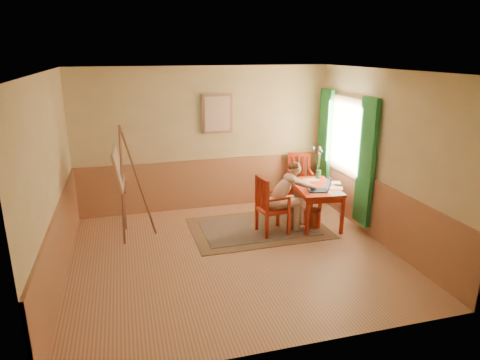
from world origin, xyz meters
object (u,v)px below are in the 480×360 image
object	(u,v)px
chair_left	(270,206)
easel	(121,172)
laptop	(321,188)
chair_back	(300,180)
figure	(286,194)
table	(315,190)

from	to	relation	value
chair_left	easel	xyz separation A→B (m)	(-2.43, 0.54, 0.63)
chair_left	laptop	world-z (taller)	chair_left
chair_left	laptop	size ratio (longest dim) A/B	2.46
chair_back	laptop	bearing A→B (deg)	-97.49
figure	table	bearing A→B (deg)	17.37
table	easel	world-z (taller)	easel
laptop	figure	bearing A→B (deg)	171.71
chair_left	laptop	bearing A→B (deg)	-3.21
laptop	chair_left	bearing A→B (deg)	176.79
chair_left	figure	xyz separation A→B (m)	(0.30, 0.04, 0.17)
figure	chair_left	bearing A→B (deg)	-172.84
figure	laptop	bearing A→B (deg)	-8.29
chair_left	chair_back	bearing A→B (deg)	49.07
laptop	chair_back	bearing A→B (deg)	82.51
table	laptop	bearing A→B (deg)	-97.94
chair_left	laptop	xyz separation A→B (m)	(0.91, -0.05, 0.25)
laptop	easel	xyz separation A→B (m)	(-3.34, 0.59, 0.38)
figure	easel	world-z (taller)	easel
chair_back	figure	distance (m)	1.45
figure	easel	size ratio (longest dim) A/B	0.65
laptop	easel	distance (m)	3.41
chair_left	figure	distance (m)	0.35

